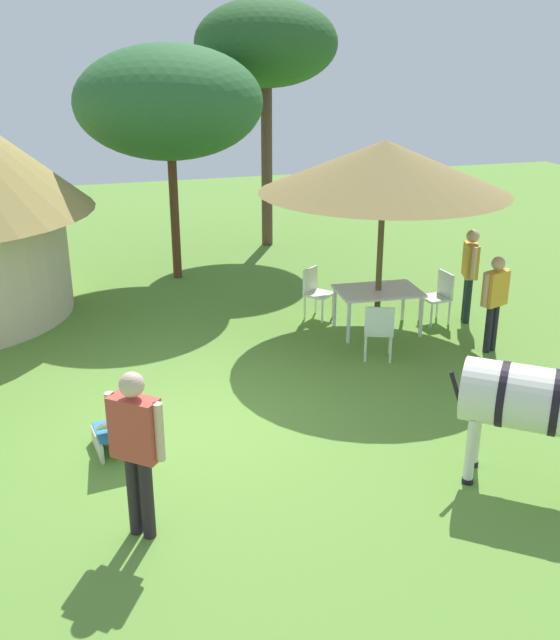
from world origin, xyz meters
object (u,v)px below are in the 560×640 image
(acacia_tree_behind_hut, at_px, (266,45))
(patio_dining_table, at_px, (378,294))
(guest_beside_umbrella, at_px, (495,295))
(patio_chair_west_end, at_px, (315,289))
(standing_watcher, at_px, (136,440))
(patio_chair_near_lawn, at_px, (379,328))
(acacia_tree_far_lawn, at_px, (169,102))
(shade_umbrella, at_px, (384,167))
(striped_lounge_chair, at_px, (119,431))
(patio_chair_east_end, at_px, (440,294))
(zebra_nearest_camera, at_px, (535,401))
(guest_behind_table, at_px, (470,267))

(acacia_tree_behind_hut, bearing_deg, patio_dining_table, -88.13)
(guest_beside_umbrella, distance_m, acacia_tree_behind_hut, 8.38)
(patio_chair_west_end, height_order, standing_watcher, standing_watcher)
(patio_chair_near_lawn, height_order, acacia_tree_far_lawn, acacia_tree_far_lawn)
(shade_umbrella, bearing_deg, striped_lounge_chair, -149.35)
(patio_chair_east_end, height_order, zebra_nearest_camera, zebra_nearest_camera)
(acacia_tree_far_lawn, bearing_deg, patio_dining_table, -55.92)
(patio_chair_east_end, distance_m, acacia_tree_far_lawn, 6.35)
(acacia_tree_far_lawn, bearing_deg, guest_beside_umbrella, -52.59)
(patio_chair_east_end, xyz_separation_m, acacia_tree_far_lawn, (-3.96, 3.95, 3.01))
(patio_chair_west_end, height_order, patio_chair_near_lawn, same)
(striped_lounge_chair, bearing_deg, patio_dining_table, 23.71)
(zebra_nearest_camera, bearing_deg, acacia_tree_far_lawn, -125.44)
(patio_chair_near_lawn, bearing_deg, standing_watcher, -117.61)
(patio_chair_near_lawn, bearing_deg, acacia_tree_behind_hut, 110.87)
(guest_behind_table, height_order, acacia_tree_behind_hut, acacia_tree_behind_hut)
(shade_umbrella, height_order, guest_beside_umbrella, shade_umbrella)
(guest_beside_umbrella, bearing_deg, zebra_nearest_camera, 44.14)
(patio_dining_table, bearing_deg, guest_beside_umbrella, -44.01)
(patio_chair_west_end, distance_m, patio_chair_near_lawn, 2.09)
(guest_beside_umbrella, height_order, guest_behind_table, guest_behind_table)
(acacia_tree_behind_hut, bearing_deg, acacia_tree_far_lawn, -141.46)
(patio_chair_east_end, distance_m, zebra_nearest_camera, 5.13)
(acacia_tree_behind_hut, relative_size, acacia_tree_far_lawn, 1.20)
(standing_watcher, distance_m, zebra_nearest_camera, 4.17)
(patio_chair_west_end, xyz_separation_m, patio_chair_near_lawn, (0.30, -2.07, 0.00))
(shade_umbrella, distance_m, standing_watcher, 6.52)
(patio_dining_table, bearing_deg, patio_chair_east_end, 4.44)
(shade_umbrella, height_order, patio_chair_west_end, shade_umbrella)
(patio_chair_west_end, bearing_deg, guest_beside_umbrella, 93.81)
(patio_chair_near_lawn, distance_m, standing_watcher, 5.21)
(standing_watcher, bearing_deg, zebra_nearest_camera, 35.98)
(guest_beside_umbrella, distance_m, striped_lounge_chair, 6.12)
(patio_chair_east_end, height_order, striped_lounge_chair, patio_chair_east_end)
(patio_chair_west_end, xyz_separation_m, guest_beside_umbrella, (2.15, -2.26, 0.41))
(standing_watcher, bearing_deg, patio_chair_east_end, 79.18)
(patio_dining_table, relative_size, acacia_tree_behind_hut, 0.26)
(guest_behind_table, relative_size, acacia_tree_behind_hut, 0.30)
(patio_chair_west_end, distance_m, guest_behind_table, 2.70)
(shade_umbrella, distance_m, patio_chair_east_end, 2.57)
(acacia_tree_behind_hut, bearing_deg, patio_chair_east_end, -76.63)
(patio_dining_table, height_order, zebra_nearest_camera, zebra_nearest_camera)
(shade_umbrella, relative_size, guest_behind_table, 2.43)
(guest_behind_table, bearing_deg, patio_chair_west_end, 89.13)
(patio_chair_east_end, relative_size, zebra_nearest_camera, 0.51)
(acacia_tree_behind_hut, bearing_deg, striped_lounge_chair, -116.43)
(guest_behind_table, bearing_deg, zebra_nearest_camera, 177.16)
(guest_beside_umbrella, bearing_deg, patio_chair_west_end, -66.01)
(guest_beside_umbrella, bearing_deg, acacia_tree_behind_hut, -97.57)
(patio_chair_east_end, distance_m, striped_lounge_chair, 6.42)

